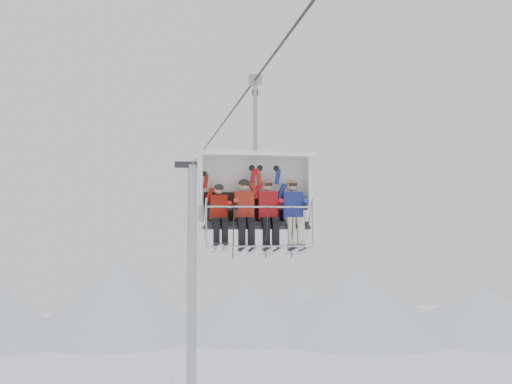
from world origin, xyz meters
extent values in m
cone|color=silver|center=(-5.00, 44.00, 3.50)|extent=(16.00, 16.00, 7.00)
cone|color=silver|center=(6.00, 43.00, 2.50)|extent=(14.00, 14.00, 5.00)
cone|color=silver|center=(16.00, 41.00, 3.00)|extent=(18.00, 18.00, 6.00)
cone|color=silver|center=(27.00, 39.00, 2.25)|extent=(16.00, 16.00, 4.50)
cone|color=silver|center=(12.00, 46.00, 2.25)|extent=(12.00, 12.00, 4.50)
cylinder|color=#A8ABB0|center=(0.00, 22.00, 6.65)|extent=(0.56, 0.56, 13.30)
cube|color=#2E2E33|center=(0.00, 22.00, 13.30)|extent=(2.00, 0.35, 0.35)
cylinder|color=#2E2E33|center=(0.00, 0.00, 13.30)|extent=(0.06, 50.00, 0.06)
cube|color=black|center=(0.00, 0.02, 9.95)|extent=(2.33, 0.55, 0.10)
cube|color=black|center=(0.00, 0.28, 10.34)|extent=(2.33, 0.10, 0.68)
cube|color=#2E2E33|center=(0.00, 0.02, 9.86)|extent=(2.43, 0.60, 0.08)
cube|color=white|center=(0.00, 0.50, 10.76)|extent=(2.59, 0.10, 1.54)
cube|color=white|center=(0.00, 0.10, 11.53)|extent=(2.59, 0.90, 0.10)
cylinder|color=silver|center=(0.00, -0.53, 10.32)|extent=(2.37, 0.04, 0.04)
cylinder|color=silver|center=(0.00, -0.60, 9.45)|extent=(2.37, 0.04, 0.04)
cylinder|color=#9A9CA2|center=(0.00, 0.12, 12.42)|extent=(0.10, 0.10, 1.77)
cube|color=#9A9CA2|center=(0.00, 0.12, 13.30)|extent=(0.30, 0.18, 0.22)
cube|color=#A2180C|center=(-0.85, 0.06, 10.32)|extent=(0.39, 0.26, 0.58)
sphere|color=tan|center=(-0.85, 0.02, 10.72)|extent=(0.21, 0.21, 0.21)
cube|color=black|center=(-0.95, -0.38, 9.77)|extent=(0.13, 0.15, 0.46)
cube|color=black|center=(-0.76, -0.38, 9.77)|extent=(0.13, 0.15, 0.46)
cube|color=silver|center=(-0.95, -0.48, 9.40)|extent=(0.09, 1.69, 0.26)
cube|color=silver|center=(-0.76, -0.48, 9.40)|extent=(0.09, 1.69, 0.26)
cube|color=red|center=(-0.28, 0.06, 10.36)|extent=(0.44, 0.30, 0.66)
sphere|color=tan|center=(-0.28, 0.02, 10.83)|extent=(0.24, 0.24, 0.24)
cube|color=black|center=(-0.38, -0.38, 9.74)|extent=(0.15, 0.15, 0.53)
cube|color=black|center=(-0.17, -0.38, 9.74)|extent=(0.15, 0.15, 0.53)
cube|color=silver|center=(-0.38, -0.48, 9.33)|extent=(0.10, 1.69, 0.26)
cube|color=silver|center=(-0.17, -0.48, 9.33)|extent=(0.10, 1.69, 0.26)
cube|color=red|center=(0.28, 0.06, 10.36)|extent=(0.44, 0.30, 0.66)
sphere|color=tan|center=(0.28, 0.02, 10.83)|extent=(0.24, 0.24, 0.24)
cube|color=black|center=(0.17, -0.38, 9.74)|extent=(0.15, 0.15, 0.53)
cube|color=black|center=(0.38, -0.38, 9.74)|extent=(0.15, 0.15, 0.53)
cube|color=silver|center=(0.17, -0.48, 9.33)|extent=(0.10, 1.69, 0.26)
cube|color=silver|center=(0.38, -0.48, 9.33)|extent=(0.10, 1.69, 0.26)
cube|color=navy|center=(0.85, 0.06, 10.36)|extent=(0.44, 0.30, 0.66)
sphere|color=tan|center=(0.85, 0.02, 10.83)|extent=(0.24, 0.24, 0.24)
cube|color=beige|center=(0.74, -0.38, 9.74)|extent=(0.15, 0.15, 0.53)
cube|color=beige|center=(0.96, -0.38, 9.74)|extent=(0.15, 0.15, 0.53)
cube|color=silver|center=(0.74, -0.48, 9.33)|extent=(0.10, 1.69, 0.26)
cube|color=silver|center=(0.96, -0.48, 9.33)|extent=(0.10, 1.69, 0.26)
camera|label=1|loc=(-2.41, -14.44, 9.95)|focal=45.00mm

